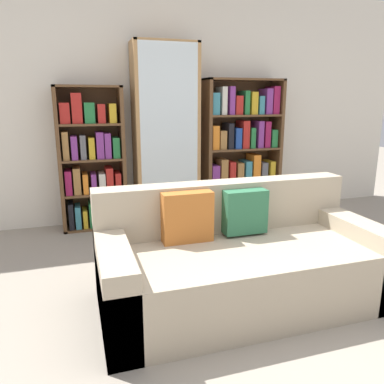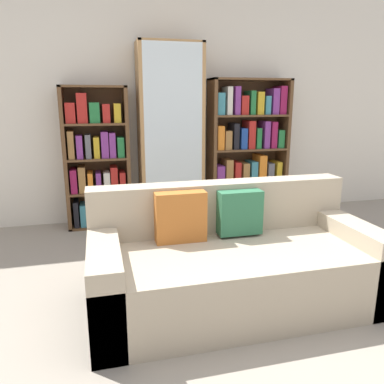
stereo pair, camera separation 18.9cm
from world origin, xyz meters
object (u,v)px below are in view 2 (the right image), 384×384
(couch, at_px, (232,263))
(bookshelf_right, at_px, (248,152))
(display_cabinet, at_px, (170,136))
(wine_bottle, at_px, (246,231))
(bookshelf_left, at_px, (97,161))

(couch, bearing_deg, bookshelf_right, 65.22)
(display_cabinet, distance_m, wine_bottle, 1.43)
(couch, xyz_separation_m, bookshelf_right, (0.92, 1.98, 0.51))
(bookshelf_right, bearing_deg, bookshelf_left, 179.99)
(bookshelf_right, bearing_deg, couch, -114.78)
(bookshelf_right, distance_m, wine_bottle, 1.27)
(bookshelf_left, height_order, bookshelf_right, bookshelf_right)
(couch, height_order, bookshelf_left, bookshelf_left)
(bookshelf_left, distance_m, display_cabinet, 0.88)
(couch, relative_size, bookshelf_right, 1.19)
(bookshelf_left, bearing_deg, wine_bottle, -35.97)
(couch, bearing_deg, display_cabinet, 91.60)
(bookshelf_left, relative_size, bookshelf_right, 0.94)
(couch, relative_size, wine_bottle, 5.30)
(bookshelf_left, height_order, wine_bottle, bookshelf_left)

